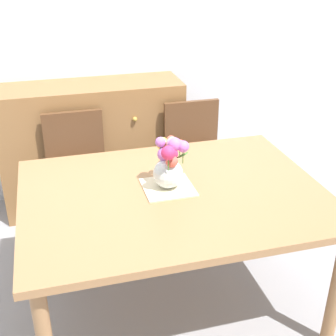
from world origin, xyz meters
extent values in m
plane|color=#939399|center=(0.00, 0.00, 0.00)|extent=(12.00, 12.00, 0.00)
cube|color=silver|center=(0.00, 1.60, 1.40)|extent=(7.00, 0.10, 2.80)
cube|color=#9E7047|center=(0.00, 0.00, 0.75)|extent=(1.60, 1.19, 0.04)
cylinder|color=#9E7047|center=(0.72, -0.52, 0.36)|extent=(0.07, 0.07, 0.73)
cylinder|color=#9E7047|center=(-0.72, 0.52, 0.36)|extent=(0.07, 0.07, 0.73)
cylinder|color=#9E7047|center=(0.72, 0.52, 0.36)|extent=(0.07, 0.07, 0.73)
cube|color=brown|center=(-0.44, 0.86, 0.46)|extent=(0.42, 0.42, 0.04)
cylinder|color=brown|center=(-0.26, 0.68, 0.22)|extent=(0.04, 0.04, 0.44)
cylinder|color=brown|center=(-0.62, 0.68, 0.22)|extent=(0.04, 0.04, 0.44)
cylinder|color=brown|center=(-0.26, 1.04, 0.22)|extent=(0.04, 0.04, 0.44)
cylinder|color=brown|center=(-0.62, 1.04, 0.22)|extent=(0.04, 0.04, 0.44)
cube|color=brown|center=(-0.44, 1.05, 0.69)|extent=(0.42, 0.04, 0.42)
cube|color=brown|center=(0.44, 0.86, 0.46)|extent=(0.42, 0.42, 0.04)
cylinder|color=brown|center=(0.62, 0.68, 0.22)|extent=(0.04, 0.04, 0.44)
cylinder|color=brown|center=(0.26, 0.68, 0.22)|extent=(0.04, 0.04, 0.44)
cylinder|color=brown|center=(0.62, 1.04, 0.22)|extent=(0.04, 0.04, 0.44)
cylinder|color=brown|center=(0.26, 1.04, 0.22)|extent=(0.04, 0.04, 0.44)
cube|color=brown|center=(0.44, 1.05, 0.69)|extent=(0.42, 0.04, 0.42)
cube|color=olive|center=(-0.28, 1.33, 0.50)|extent=(1.40, 0.44, 1.00)
sphere|color=#B7933D|center=(-0.58, 1.10, 0.78)|extent=(0.04, 0.04, 0.04)
sphere|color=#B7933D|center=(0.02, 1.10, 0.78)|extent=(0.04, 0.04, 0.04)
sphere|color=#B7933D|center=(-0.58, 1.10, 0.38)|extent=(0.04, 0.04, 0.04)
sphere|color=#B7933D|center=(0.02, 1.10, 0.38)|extent=(0.04, 0.04, 0.04)
cube|color=beige|center=(-0.02, 0.04, 0.77)|extent=(0.27, 0.27, 0.01)
sphere|color=silver|center=(-0.02, 0.04, 0.86)|extent=(0.16, 0.16, 0.16)
sphere|color=#B266C6|center=(-0.05, 0.08, 1.02)|extent=(0.05, 0.05, 0.05)
cylinder|color=#478438|center=(-0.05, 0.08, 0.97)|extent=(0.01, 0.01, 0.11)
sphere|color=#E55B4C|center=(-0.01, -0.01, 0.95)|extent=(0.06, 0.06, 0.06)
cylinder|color=#478438|center=(-0.01, -0.01, 0.93)|extent=(0.01, 0.01, 0.04)
sphere|color=#B266C6|center=(0.06, 0.02, 1.01)|extent=(0.06, 0.06, 0.06)
cylinder|color=#478438|center=(0.06, 0.02, 0.96)|extent=(0.01, 0.01, 0.10)
sphere|color=#B266C6|center=(-0.03, 0.07, 0.96)|extent=(0.07, 0.07, 0.07)
cylinder|color=#478438|center=(-0.03, 0.07, 0.94)|extent=(0.01, 0.01, 0.04)
sphere|color=#EFD14C|center=(-0.03, 0.11, 1.00)|extent=(0.07, 0.07, 0.07)
cylinder|color=#478438|center=(-0.03, 0.11, 0.96)|extent=(0.01, 0.01, 0.09)
sphere|color=#E55B4C|center=(0.07, 0.12, 0.98)|extent=(0.05, 0.05, 0.05)
cylinder|color=#478438|center=(0.07, 0.12, 0.95)|extent=(0.01, 0.01, 0.07)
sphere|color=#D12D66|center=(-0.04, -0.04, 1.01)|extent=(0.07, 0.07, 0.07)
cylinder|color=#478438|center=(-0.04, -0.04, 0.96)|extent=(0.01, 0.01, 0.10)
sphere|color=#B266C6|center=(0.02, 0.04, 1.02)|extent=(0.07, 0.07, 0.07)
cylinder|color=#478438|center=(0.02, 0.04, 0.97)|extent=(0.01, 0.01, 0.11)
sphere|color=#E55B4C|center=(0.02, 0.13, 1.01)|extent=(0.05, 0.05, 0.05)
cylinder|color=#478438|center=(0.02, 0.13, 0.96)|extent=(0.01, 0.01, 0.09)
sphere|color=#D12D66|center=(0.00, 0.02, 0.98)|extent=(0.06, 0.06, 0.06)
cylinder|color=#478438|center=(0.00, 0.02, 0.95)|extent=(0.01, 0.01, 0.06)
sphere|color=#EA9EBC|center=(0.01, 0.06, 1.02)|extent=(0.07, 0.07, 0.07)
cylinder|color=#478438|center=(0.01, 0.06, 0.97)|extent=(0.01, 0.01, 0.10)
ellipsoid|color=#478438|center=(0.02, 0.08, 0.95)|extent=(0.07, 0.07, 0.01)
ellipsoid|color=#478438|center=(0.06, 0.04, 0.95)|extent=(0.07, 0.03, 0.03)
camera|label=1|loc=(-0.58, -2.03, 1.96)|focal=48.87mm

